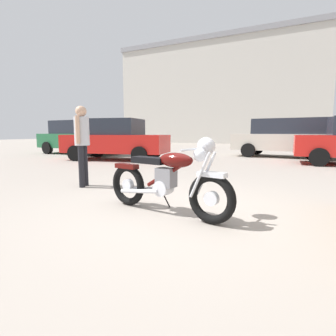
% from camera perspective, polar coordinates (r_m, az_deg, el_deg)
% --- Properties ---
extents(ground_plane, '(80.00, 80.00, 0.00)m').
position_cam_1_polar(ground_plane, '(3.80, 4.09, -9.54)').
color(ground_plane, gray).
extents(vintage_motorcycle, '(2.05, 0.72, 1.07)m').
position_cam_1_polar(vintage_motorcycle, '(3.63, 0.24, -2.35)').
color(vintage_motorcycle, black).
rests_on(vintage_motorcycle, ground_plane).
extents(bystander, '(0.30, 0.44, 1.66)m').
position_cam_1_polar(bystander, '(5.73, -18.05, 6.25)').
color(bystander, black).
rests_on(bystander, ground_plane).
extents(silver_sedan_mid, '(4.42, 2.42, 1.67)m').
position_cam_1_polar(silver_sedan_mid, '(11.12, -11.16, 6.04)').
color(silver_sedan_mid, black).
rests_on(silver_sedan_mid, ground_plane).
extents(white_estate_far, '(4.87, 2.37, 1.74)m').
position_cam_1_polar(white_estate_far, '(13.22, 24.76, 6.17)').
color(white_estate_far, black).
rests_on(white_estate_far, ground_plane).
extents(pale_sedan_back, '(4.83, 2.27, 1.74)m').
position_cam_1_polar(pale_sedan_back, '(14.62, -18.13, 6.57)').
color(pale_sedan_back, black).
rests_on(pale_sedan_back, ground_plane).
extents(industrial_building, '(21.96, 10.62, 10.78)m').
position_cam_1_polar(industrial_building, '(32.68, 11.78, 15.03)').
color(industrial_building, beige).
rests_on(industrial_building, ground_plane).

